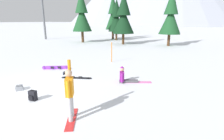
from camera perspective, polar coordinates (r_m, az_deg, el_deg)
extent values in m
plane|color=white|center=(9.59, -25.79, -6.27)|extent=(800.00, 800.00, 0.00)
cube|color=red|center=(6.55, -12.94, -15.16)|extent=(0.99, 1.41, 0.02)
cylinder|color=#B7B7BC|center=(6.19, -13.40, -12.33)|extent=(0.15, 0.15, 0.88)
cylinder|color=#B7B7BC|center=(6.47, -13.00, -11.01)|extent=(0.15, 0.15, 0.88)
cube|color=orange|center=(6.03, -13.63, -5.32)|extent=(0.41, 0.47, 0.62)
cylinder|color=orange|center=(5.79, -14.01, -6.07)|extent=(0.11, 0.11, 0.58)
cylinder|color=orange|center=(6.11, -13.62, 0.45)|extent=(0.11, 0.11, 0.60)
sphere|color=tan|center=(5.88, -13.92, -1.06)|extent=(0.24, 0.24, 0.24)
cube|color=black|center=(5.91, -15.27, -0.99)|extent=(0.12, 0.17, 0.08)
cube|color=#4C4C51|center=(9.88, 3.19, -3.71)|extent=(0.40, 0.44, 0.10)
cylinder|color=#4C4C51|center=(10.00, 6.05, -3.40)|extent=(0.79, 0.46, 0.14)
cylinder|color=#4C4C51|center=(9.81, 6.14, -3.78)|extent=(0.79, 0.46, 0.14)
cube|color=pink|center=(9.96, 8.38, -3.93)|extent=(1.47, 0.87, 0.02)
cube|color=#8C1E8C|center=(9.79, 3.22, -2.04)|extent=(0.38, 0.46, 0.50)
cylinder|color=#8C1E8C|center=(10.04, 3.18, -1.64)|extent=(0.11, 0.11, 0.52)
cylinder|color=#8C1E8C|center=(9.54, 3.26, -2.56)|extent=(0.11, 0.11, 0.52)
sphere|color=tan|center=(9.67, 3.26, 0.28)|extent=(0.24, 0.24, 0.24)
sphere|color=#8C1E8C|center=(9.66, 3.26, 0.57)|extent=(0.20, 0.20, 0.20)
cube|color=#993FD8|center=(13.06, -17.72, 0.77)|extent=(1.44, 0.91, 0.27)
cylinder|color=#993FD8|center=(13.26, -21.12, 0.68)|extent=(0.29, 0.23, 0.27)
cylinder|color=#993FD8|center=(12.90, -14.22, 0.86)|extent=(0.29, 0.23, 0.27)
cube|color=black|center=(13.07, -18.80, 0.74)|extent=(0.23, 0.19, 0.15)
cube|color=black|center=(12.96, -16.72, 0.80)|extent=(0.23, 0.19, 0.15)
cube|color=black|center=(10.81, -11.39, -2.51)|extent=(1.57, 0.79, 0.02)
cylinder|color=black|center=(11.07, -15.25, -2.33)|extent=(0.38, 0.38, 0.02)
cylinder|color=black|center=(10.60, -7.36, -2.69)|extent=(0.38, 0.38, 0.02)
cube|color=black|center=(10.86, -12.58, -2.22)|extent=(0.23, 0.20, 0.07)
cube|color=black|center=(10.72, -10.21, -2.33)|extent=(0.23, 0.20, 0.07)
cube|color=black|center=(8.39, -24.25, -7.52)|extent=(0.34, 0.24, 0.44)
cube|color=black|center=(8.33, -24.80, -8.24)|extent=(0.23, 0.09, 0.20)
cylinder|color=black|center=(8.30, -24.43, -5.99)|extent=(0.12, 0.04, 0.02)
cube|color=gray|center=(9.97, -27.80, -5.09)|extent=(0.54, 0.53, 0.20)
cube|color=slate|center=(9.87, -27.91, -4.51)|extent=(0.30, 0.30, 0.06)
cylinder|color=black|center=(10.20, -27.72, -4.65)|extent=(0.11, 0.10, 0.02)
cylinder|color=orange|center=(14.56, -0.12, 5.74)|extent=(0.06, 0.06, 1.63)
cylinder|color=#472D19|center=(25.42, 17.87, 9.22)|extent=(0.36, 0.36, 1.60)
cone|color=#194723|center=(25.29, 18.35, 14.86)|extent=(2.85, 2.85, 3.41)
cone|color=#194723|center=(25.40, 18.84, 20.23)|extent=(1.85, 1.85, 3.13)
cylinder|color=#472D19|center=(31.69, 1.43, 11.02)|extent=(0.35, 0.35, 1.53)
cone|color=black|center=(31.59, 1.46, 15.34)|extent=(2.83, 2.83, 3.25)
cone|color=black|center=(31.66, 1.49, 19.46)|extent=(1.84, 1.84, 2.98)
cylinder|color=#472D19|center=(33.95, 0.28, 11.53)|extent=(0.40, 0.40, 1.76)
cone|color=#194723|center=(33.86, 0.28, 16.17)|extent=(2.72, 2.72, 3.74)
cone|color=#194723|center=(33.99, 0.29, 20.59)|extent=(1.77, 1.77, 3.43)
cylinder|color=#472D19|center=(25.97, 3.64, 10.02)|extent=(0.36, 0.36, 1.57)
cone|color=black|center=(25.85, 3.74, 15.44)|extent=(3.07, 3.07, 3.34)
cone|color=black|center=(25.94, 3.83, 20.61)|extent=(2.00, 2.00, 3.06)
cylinder|color=#472D19|center=(28.86, -9.49, 10.57)|extent=(0.39, 0.39, 1.74)
cone|color=#194723|center=(28.76, -9.74, 15.96)|extent=(3.00, 3.00, 3.70)
cone|color=#194723|center=(28.90, -9.99, 21.09)|extent=(1.95, 1.95, 3.39)
cylinder|color=#595B60|center=(35.53, -21.60, 18.94)|extent=(0.36, 0.36, 11.99)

